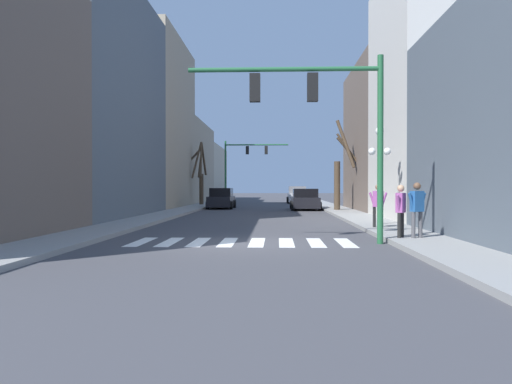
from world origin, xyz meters
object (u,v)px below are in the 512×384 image
traffic_signal_near (323,108)px  street_tree_left_near (341,172)px  pedestrian_near_right_corner (417,205)px  street_tree_left_far (199,174)px  traffic_signal_far (243,158)px  pedestrian_crossing_street (378,202)px  street_lamp_right_corner (380,155)px  car_parked_right_near (305,200)px  car_parked_left_far (297,195)px  pedestrian_on_right_sidewalk (401,206)px  car_at_intersection (221,199)px

traffic_signal_near → street_tree_left_near: (2.97, 19.00, -1.36)m
traffic_signal_near → pedestrian_near_right_corner: size_ratio=3.47×
street_tree_left_far → traffic_signal_near: bearing=-74.1°
traffic_signal_far → pedestrian_crossing_street: size_ratio=3.93×
traffic_signal_far → pedestrian_near_right_corner: (7.65, -35.58, -3.49)m
pedestrian_near_right_corner → street_tree_left_near: bearing=-120.3°
street_lamp_right_corner → car_parked_right_near: size_ratio=0.84×
car_parked_left_far → pedestrian_crossing_street: bearing=-177.0°
traffic_signal_far → street_tree_left_far: size_ratio=1.17×
car_parked_right_near → traffic_signal_near: bearing=178.1°
pedestrian_on_right_sidewalk → street_tree_left_far: size_ratio=0.29×
street_lamp_right_corner → street_tree_left_far: (-11.14, 22.84, -0.16)m
car_parked_left_far → street_tree_left_far: size_ratio=0.86×
car_parked_right_near → pedestrian_near_right_corner: pedestrian_near_right_corner is taller
pedestrian_on_right_sidewalk → street_tree_left_near: 18.67m
pedestrian_near_right_corner → pedestrian_on_right_sidewalk: size_ratio=1.04×
traffic_signal_near → pedestrian_on_right_sidewalk: traffic_signal_near is taller
traffic_signal_near → street_tree_left_near: street_tree_left_near is taller
street_lamp_right_corner → street_tree_left_far: 25.41m
car_at_intersection → street_tree_left_far: (-2.51, 4.74, 2.13)m
car_at_intersection → street_tree_left_near: size_ratio=0.78×
pedestrian_near_right_corner → street_lamp_right_corner: bearing=-120.4°
car_parked_right_near → street_tree_left_far: size_ratio=0.87×
street_lamp_right_corner → pedestrian_near_right_corner: size_ratio=2.40×
car_parked_left_far → street_tree_left_near: size_ratio=0.78×
street_lamp_right_corner → car_at_intersection: (-8.63, 18.11, -2.28)m
pedestrian_crossing_street → pedestrian_near_right_corner: bearing=117.0°
traffic_signal_far → car_at_intersection: bearing=-94.6°
car_parked_right_near → pedestrian_near_right_corner: (2.14, -21.84, 0.41)m
car_parked_left_far → pedestrian_crossing_street: pedestrian_crossing_street is taller
car_parked_left_far → pedestrian_on_right_sidewalk: size_ratio=2.95×
car_parked_left_far → pedestrian_near_right_corner: size_ratio=2.83×
pedestrian_crossing_street → car_parked_left_far: bearing=-65.2°
car_parked_right_near → pedestrian_on_right_sidewalk: pedestrian_on_right_sidewalk is taller
street_lamp_right_corner → car_at_intersection: bearing=115.5°
pedestrian_on_right_sidewalk → street_tree_left_far: bearing=51.9°
car_parked_right_near → street_tree_left_far: bearing=53.4°
car_parked_right_near → car_at_intersection: bearing=73.5°
street_tree_left_far → car_parked_right_near: bearing=-36.6°
traffic_signal_far → pedestrian_crossing_street: 32.60m
car_parked_left_far → car_at_intersection: (-6.49, -13.11, -0.06)m
traffic_signal_far → car_parked_left_far: traffic_signal_far is taller
traffic_signal_near → street_tree_left_near: 19.28m
car_parked_left_far → street_tree_left_far: bearing=132.9°
car_parked_right_near → pedestrian_on_right_sidewalk: 21.82m
car_at_intersection → street_tree_left_far: bearing=27.9°
traffic_signal_far → pedestrian_on_right_sidewalk: 36.38m
car_at_intersection → pedestrian_near_right_corner: bearing=-160.1°
pedestrian_crossing_street → street_tree_left_near: size_ratio=0.27×
pedestrian_crossing_street → traffic_signal_near: bearing=81.5°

